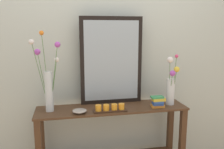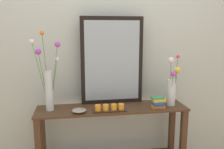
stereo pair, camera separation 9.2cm
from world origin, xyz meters
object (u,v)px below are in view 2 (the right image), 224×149
object	(u,v)px
candle_tray	(110,108)
book_stack	(158,102)
decorative_bowl	(79,110)
console_table	(112,136)
mirror_leaning	(112,61)
tall_vase_left	(48,81)
vase_right	(172,86)

from	to	relation	value
candle_tray	book_stack	size ratio (longest dim) A/B	2.29
decorative_bowl	book_stack	world-z (taller)	book_stack
console_table	mirror_leaning	xyz separation A→B (m)	(0.02, 0.15, 0.75)
tall_vase_left	vase_right	xyz separation A→B (m)	(1.21, -0.04, -0.08)
mirror_leaning	vase_right	distance (m)	0.66
book_stack	mirror_leaning	bearing A→B (deg)	150.26
console_table	vase_right	bearing A→B (deg)	-2.70
candle_tray	book_stack	bearing A→B (deg)	2.17
console_table	vase_right	size ratio (longest dim) A/B	2.92
vase_right	tall_vase_left	bearing A→B (deg)	177.93
vase_right	candle_tray	distance (m)	0.68
decorative_bowl	book_stack	xyz separation A→B (m)	(0.77, 0.01, 0.03)
mirror_leaning	candle_tray	distance (m)	0.49
mirror_leaning	tall_vase_left	distance (m)	0.66
candle_tray	decorative_bowl	world-z (taller)	candle_tray
book_stack	vase_right	bearing A→B (deg)	20.52
candle_tray	tall_vase_left	bearing A→B (deg)	167.68
console_table	tall_vase_left	distance (m)	0.84
tall_vase_left	book_stack	bearing A→B (deg)	-5.69
decorative_bowl	candle_tray	bearing A→B (deg)	-1.13
candle_tray	book_stack	world-z (taller)	book_stack
console_table	decorative_bowl	bearing A→B (deg)	-162.65
mirror_leaning	candle_tray	bearing A→B (deg)	-104.28
decorative_bowl	vase_right	bearing A→B (deg)	4.50
console_table	decorative_bowl	world-z (taller)	decorative_bowl
mirror_leaning	candle_tray	world-z (taller)	mirror_leaning
candle_tray	vase_right	bearing A→B (deg)	6.97
decorative_bowl	console_table	bearing A→B (deg)	17.35
mirror_leaning	tall_vase_left	bearing A→B (deg)	-167.83
vase_right	decorative_bowl	bearing A→B (deg)	-175.50
tall_vase_left	decorative_bowl	size ratio (longest dim) A/B	5.73
tall_vase_left	vase_right	size ratio (longest dim) A/B	1.48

